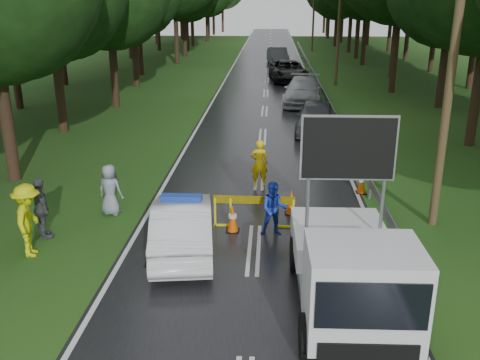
# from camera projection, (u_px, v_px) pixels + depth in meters

# --- Properties ---
(ground) EXTENTS (160.00, 160.00, 0.00)m
(ground) POSITION_uv_depth(u_px,v_px,m) (254.00, 249.00, 14.19)
(ground) COLOR #1C4714
(ground) RESTS_ON ground
(road) EXTENTS (7.00, 140.00, 0.02)m
(road) POSITION_uv_depth(u_px,v_px,m) (267.00, 80.00, 42.49)
(road) COLOR black
(road) RESTS_ON ground
(guardrail) EXTENTS (0.12, 60.06, 0.70)m
(guardrail) POSITION_uv_depth(u_px,v_px,m) (314.00, 75.00, 41.80)
(guardrail) COLOR gray
(guardrail) RESTS_ON ground
(utility_pole_near) EXTENTS (1.40, 0.24, 10.00)m
(utility_pole_near) POSITION_uv_depth(u_px,v_px,m) (454.00, 48.00, 14.13)
(utility_pole_near) COLOR #4F3F24
(utility_pole_near) RESTS_ON ground
(utility_pole_mid) EXTENTS (1.40, 0.24, 10.00)m
(utility_pole_mid) POSITION_uv_depth(u_px,v_px,m) (340.00, 15.00, 38.67)
(utility_pole_mid) COLOR #4F3F24
(utility_pole_mid) RESTS_ON ground
(utility_pole_far) EXTENTS (1.40, 0.24, 10.00)m
(utility_pole_far) POSITION_uv_depth(u_px,v_px,m) (314.00, 8.00, 63.20)
(utility_pole_far) COLOR #4F3F24
(utility_pole_far) RESTS_ON ground
(police_sedan) EXTENTS (2.06, 4.44, 1.55)m
(police_sedan) POSITION_uv_depth(u_px,v_px,m) (182.00, 226.00, 13.91)
(police_sedan) COLOR silver
(police_sedan) RESTS_ON ground
(work_truck) EXTENTS (2.34, 5.03, 3.96)m
(work_truck) POSITION_uv_depth(u_px,v_px,m) (351.00, 269.00, 10.94)
(work_truck) COLOR gray
(work_truck) RESTS_ON ground
(barrier) EXTENTS (2.34, 0.07, 0.97)m
(barrier) POSITION_uv_depth(u_px,v_px,m) (254.00, 204.00, 15.31)
(barrier) COLOR #EFEE0D
(barrier) RESTS_ON ground
(officer) EXTENTS (0.65, 0.46, 1.69)m
(officer) POSITION_uv_depth(u_px,v_px,m) (259.00, 163.00, 18.63)
(officer) COLOR yellow
(officer) RESTS_ON ground
(civilian) EXTENTS (0.78, 0.62, 1.56)m
(civilian) POSITION_uv_depth(u_px,v_px,m) (274.00, 209.00, 14.82)
(civilian) COLOR #1B34B4
(civilian) RESTS_ON ground
(bystander_left) EXTENTS (0.96, 1.37, 1.93)m
(bystander_left) POSITION_uv_depth(u_px,v_px,m) (29.00, 220.00, 13.60)
(bystander_left) COLOR #C4D10B
(bystander_left) RESTS_ON ground
(bystander_mid) EXTENTS (0.98, 1.06, 1.75)m
(bystander_mid) POSITION_uv_depth(u_px,v_px,m) (42.00, 208.00, 14.60)
(bystander_mid) COLOR #414549
(bystander_mid) RESTS_ON ground
(bystander_right) EXTENTS (0.88, 0.69, 1.59)m
(bystander_right) POSITION_uv_depth(u_px,v_px,m) (110.00, 190.00, 16.24)
(bystander_right) COLOR gray
(bystander_right) RESTS_ON ground
(queue_car_first) EXTENTS (2.36, 4.72, 1.54)m
(queue_car_first) POSITION_uv_depth(u_px,v_px,m) (316.00, 117.00, 26.07)
(queue_car_first) COLOR #3A3C41
(queue_car_first) RESTS_ON ground
(queue_car_second) EXTENTS (2.80, 5.69, 1.59)m
(queue_car_second) POSITION_uv_depth(u_px,v_px,m) (303.00, 91.00, 33.10)
(queue_car_second) COLOR gray
(queue_car_second) RESTS_ON ground
(queue_car_third) EXTENTS (3.21, 5.99, 1.60)m
(queue_car_third) POSITION_uv_depth(u_px,v_px,m) (288.00, 71.00, 41.85)
(queue_car_third) COLOR black
(queue_car_third) RESTS_ON ground
(queue_car_fourth) EXTENTS (2.26, 5.07, 1.62)m
(queue_car_fourth) POSITION_uv_depth(u_px,v_px,m) (278.00, 56.00, 52.20)
(queue_car_fourth) COLOR #3D4044
(queue_car_fourth) RESTS_ON ground
(cone_near_left) EXTENTS (0.39, 0.39, 0.82)m
(cone_near_left) POSITION_uv_depth(u_px,v_px,m) (152.00, 250.00, 13.25)
(cone_near_left) COLOR black
(cone_near_left) RESTS_ON ground
(cone_center) EXTENTS (0.38, 0.38, 0.81)m
(cone_center) POSITION_uv_depth(u_px,v_px,m) (233.00, 219.00, 15.13)
(cone_center) COLOR black
(cone_center) RESTS_ON ground
(cone_far) EXTENTS (0.38, 0.38, 0.81)m
(cone_far) POSITION_uv_depth(u_px,v_px,m) (291.00, 202.00, 16.36)
(cone_far) COLOR black
(cone_far) RESTS_ON ground
(cone_left_mid) EXTENTS (0.36, 0.36, 0.77)m
(cone_left_mid) POSITION_uv_depth(u_px,v_px,m) (156.00, 226.00, 14.69)
(cone_left_mid) COLOR black
(cone_left_mid) RESTS_ON ground
(cone_right) EXTENTS (0.36, 0.36, 0.75)m
(cone_right) POSITION_uv_depth(u_px,v_px,m) (362.00, 183.00, 18.12)
(cone_right) COLOR black
(cone_right) RESTS_ON ground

